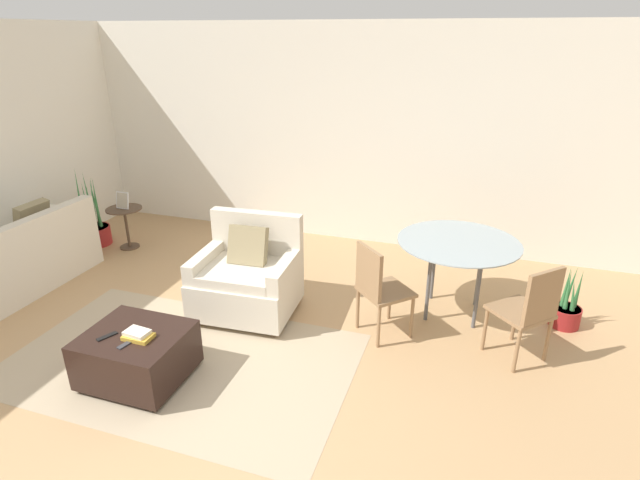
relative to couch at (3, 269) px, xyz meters
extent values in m
plane|color=tan|center=(2.80, -1.10, -0.29)|extent=(20.00, 20.00, 0.00)
cube|color=white|center=(2.80, 2.68, 1.08)|extent=(12.00, 0.06, 2.75)
cube|color=tan|center=(2.45, -0.46, -0.29)|extent=(2.92, 1.78, 0.00)
cube|color=brown|center=(2.45, -1.15, -0.29)|extent=(2.86, 0.06, 0.00)
cube|color=brown|center=(2.45, -0.96, -0.29)|extent=(2.86, 0.06, 0.00)
cube|color=brown|center=(2.45, -0.76, -0.29)|extent=(2.86, 0.06, 0.00)
cube|color=brown|center=(2.45, -0.56, -0.29)|extent=(2.86, 0.06, 0.00)
cube|color=brown|center=(2.45, -0.36, -0.29)|extent=(2.86, 0.06, 0.00)
cube|color=brown|center=(2.45, -0.17, -0.29)|extent=(2.86, 0.06, 0.00)
cube|color=brown|center=(2.45, 0.03, -0.29)|extent=(2.86, 0.06, 0.00)
cube|color=brown|center=(2.45, 0.23, -0.29)|extent=(2.86, 0.06, 0.00)
cube|color=beige|center=(-0.05, 0.00, -0.09)|extent=(0.91, 2.01, 0.41)
cube|color=beige|center=(0.33, 0.00, 0.33)|extent=(0.14, 2.01, 0.43)
cube|color=beige|center=(-0.05, 0.94, 0.25)|extent=(0.84, 0.12, 0.26)
cube|color=#8E7F5B|center=(0.04, 0.45, 0.40)|extent=(0.19, 0.40, 0.41)
cube|color=beige|center=(2.64, 0.44, -0.05)|extent=(0.99, 0.86, 0.37)
cube|color=beige|center=(2.64, 0.41, 0.18)|extent=(0.75, 0.73, 0.10)
cube|color=beige|center=(2.62, 0.79, 0.40)|extent=(0.95, 0.17, 0.53)
cube|color=beige|center=(2.22, 0.42, 0.23)|extent=(0.16, 0.75, 0.20)
cube|color=beige|center=(3.05, 0.46, 0.23)|extent=(0.16, 0.75, 0.20)
cylinder|color=brown|center=(2.26, 0.09, -0.26)|extent=(0.05, 0.05, 0.06)
cylinder|color=brown|center=(3.05, 0.14, -0.26)|extent=(0.05, 0.05, 0.06)
cylinder|color=brown|center=(2.22, 0.74, -0.26)|extent=(0.05, 0.05, 0.06)
cylinder|color=brown|center=(3.01, 0.79, -0.26)|extent=(0.05, 0.05, 0.06)
cube|color=#8E7F5B|center=(2.63, 0.54, 0.40)|extent=(0.39, 0.23, 0.39)
cube|color=black|center=(2.26, -0.76, -0.06)|extent=(0.77, 0.68, 0.39)
cylinder|color=black|center=(1.92, -1.05, -0.27)|extent=(0.04, 0.04, 0.04)
cylinder|color=black|center=(2.60, -1.05, -0.27)|extent=(0.04, 0.04, 0.04)
cylinder|color=black|center=(1.92, -0.48, -0.27)|extent=(0.04, 0.04, 0.04)
cylinder|color=black|center=(2.60, -0.48, -0.27)|extent=(0.04, 0.04, 0.04)
cube|color=gold|center=(2.34, -0.81, 0.15)|extent=(0.22, 0.14, 0.03)
cube|color=beige|center=(2.32, -0.80, 0.18)|extent=(0.20, 0.14, 0.03)
cube|color=black|center=(2.09, -0.87, 0.14)|extent=(0.11, 0.16, 0.01)
cube|color=#333338|center=(2.30, -0.90, 0.14)|extent=(0.08, 0.17, 0.01)
cylinder|color=maroon|center=(-0.06, 1.41, -0.17)|extent=(0.40, 0.40, 0.24)
cylinder|color=black|center=(-0.06, 1.41, -0.06)|extent=(0.37, 0.37, 0.02)
cone|color=#387A42|center=(0.03, 1.42, 0.26)|extent=(0.05, 0.11, 0.63)
cone|color=#387A42|center=(-0.01, 1.48, 0.28)|extent=(0.07, 0.06, 0.66)
cone|color=#387A42|center=(-0.06, 1.48, 0.28)|extent=(0.09, 0.05, 0.66)
cone|color=#387A42|center=(-0.10, 1.43, 0.22)|extent=(0.06, 0.10, 0.55)
cone|color=#387A42|center=(-0.16, 1.36, 0.35)|extent=(0.07, 0.09, 0.80)
cone|color=#387A42|center=(-0.07, 1.38, 0.25)|extent=(0.10, 0.06, 0.60)
cone|color=#387A42|center=(-0.01, 1.36, 0.33)|extent=(0.07, 0.07, 0.77)
cylinder|color=#4C3828|center=(0.44, 1.45, 0.24)|extent=(0.45, 0.45, 0.02)
cylinder|color=#4C3828|center=(0.44, 1.45, -0.02)|extent=(0.04, 0.04, 0.51)
cylinder|color=#4C3828|center=(0.44, 1.45, -0.28)|extent=(0.25, 0.25, 0.02)
cube|color=silver|center=(0.44, 1.45, 0.36)|extent=(0.18, 0.06, 0.21)
cube|color=#B2A893|center=(0.44, 1.45, 0.36)|extent=(0.15, 0.04, 0.19)
cube|color=silver|center=(0.44, 1.48, 0.30)|extent=(0.02, 0.04, 0.10)
cylinder|color=#99A8AD|center=(4.58, 1.10, 0.48)|extent=(1.16, 1.16, 0.01)
cylinder|color=#59595B|center=(4.35, 0.87, 0.09)|extent=(0.04, 0.04, 0.76)
cylinder|color=#59595B|center=(4.80, 0.87, 0.09)|extent=(0.04, 0.04, 0.76)
cylinder|color=#59595B|center=(4.35, 1.32, 0.09)|extent=(0.04, 0.04, 0.76)
cylinder|color=#59595B|center=(4.80, 1.32, 0.09)|extent=(0.04, 0.04, 0.76)
cube|color=#93704C|center=(4.00, 0.52, 0.14)|extent=(0.59, 0.59, 0.03)
cube|color=#93704C|center=(3.87, 0.39, 0.38)|extent=(0.29, 0.29, 0.45)
cylinder|color=#93704C|center=(4.26, 0.52, -0.08)|extent=(0.03, 0.03, 0.42)
cylinder|color=#93704C|center=(4.00, 0.78, -0.08)|extent=(0.03, 0.03, 0.42)
cylinder|color=#93704C|center=(4.00, 0.27, -0.08)|extent=(0.03, 0.03, 0.42)
cylinder|color=#93704C|center=(3.75, 0.52, -0.08)|extent=(0.03, 0.03, 0.42)
cube|color=#93704C|center=(5.15, 0.52, 0.14)|extent=(0.59, 0.59, 0.03)
cube|color=#93704C|center=(5.29, 0.39, 0.38)|extent=(0.29, 0.29, 0.45)
cylinder|color=#93704C|center=(5.15, 0.78, -0.08)|extent=(0.03, 0.03, 0.42)
cylinder|color=#93704C|center=(4.90, 0.52, -0.08)|extent=(0.03, 0.03, 0.42)
cylinder|color=#93704C|center=(5.41, 0.52, -0.08)|extent=(0.03, 0.03, 0.42)
cylinder|color=#93704C|center=(5.15, 0.27, -0.08)|extent=(0.03, 0.03, 0.42)
cylinder|color=maroon|center=(5.63, 1.19, -0.20)|extent=(0.28, 0.28, 0.19)
cylinder|color=black|center=(5.63, 1.19, -0.11)|extent=(0.26, 0.26, 0.02)
cone|color=#387A42|center=(5.69, 1.19, 0.11)|extent=(0.04, 0.11, 0.42)
cone|color=#387A42|center=(5.64, 1.23, 0.11)|extent=(0.09, 0.05, 0.42)
cone|color=#387A42|center=(5.60, 1.22, 0.10)|extent=(0.06, 0.06, 0.41)
cone|color=#387A42|center=(5.61, 1.17, 0.10)|extent=(0.05, 0.06, 0.40)
cone|color=#387A42|center=(5.65, 1.14, 0.06)|extent=(0.08, 0.06, 0.33)
camera|label=1|loc=(4.69, -3.46, 2.33)|focal=28.00mm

